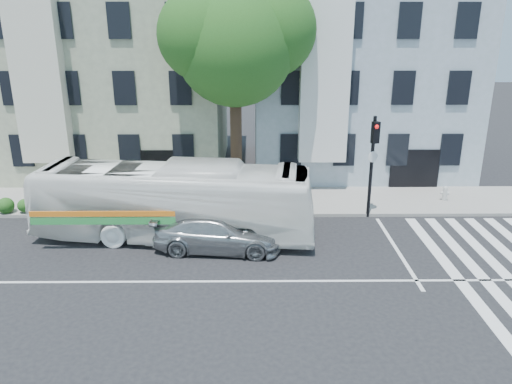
{
  "coord_description": "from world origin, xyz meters",
  "views": [
    {
      "loc": [
        0.76,
        -15.38,
        8.55
      ],
      "look_at": [
        0.92,
        2.59,
        2.4
      ],
      "focal_mm": 35.0,
      "sensor_mm": 36.0,
      "label": 1
    }
  ],
  "objects_px": {
    "bus": "(174,202)",
    "fire_hydrant": "(445,193)",
    "traffic_signal": "(373,154)",
    "sedan": "(218,232)"
  },
  "relations": [
    {
      "from": "bus",
      "to": "fire_hydrant",
      "type": "bearing_deg",
      "value": -66.19
    },
    {
      "from": "bus",
      "to": "fire_hydrant",
      "type": "distance_m",
      "value": 13.41
    },
    {
      "from": "traffic_signal",
      "to": "fire_hydrant",
      "type": "xyz_separation_m",
      "value": [
        4.2,
        1.87,
        -2.49
      ]
    },
    {
      "from": "bus",
      "to": "sedan",
      "type": "distance_m",
      "value": 2.34
    },
    {
      "from": "fire_hydrant",
      "to": "bus",
      "type": "bearing_deg",
      "value": -162.35
    },
    {
      "from": "bus",
      "to": "fire_hydrant",
      "type": "xyz_separation_m",
      "value": [
        12.74,
        4.05,
        -1.07
      ]
    },
    {
      "from": "traffic_signal",
      "to": "sedan",
      "type": "bearing_deg",
      "value": -174.87
    },
    {
      "from": "bus",
      "to": "sedan",
      "type": "height_order",
      "value": "bus"
    },
    {
      "from": "bus",
      "to": "sedan",
      "type": "relative_size",
      "value": 2.3
    },
    {
      "from": "sedan",
      "to": "fire_hydrant",
      "type": "xyz_separation_m",
      "value": [
        10.9,
        5.22,
        -0.2
      ]
    }
  ]
}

